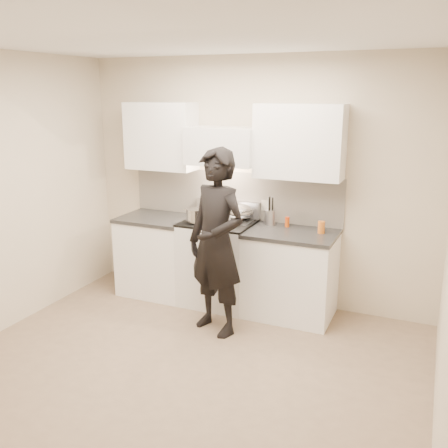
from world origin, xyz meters
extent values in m
plane|color=#887259|center=(0.00, 0.00, 0.00)|extent=(4.00, 4.00, 0.00)
cube|color=#C1B29A|center=(0.00, 1.75, 1.35)|extent=(4.00, 0.04, 2.70)
cube|color=#C1B29A|center=(0.00, -1.75, 1.35)|extent=(4.00, 0.04, 2.70)
cube|color=white|center=(0.00, 0.00, 2.69)|extent=(4.00, 3.50, 0.02)
cube|color=silver|center=(-0.25, 1.74, 1.19)|extent=(2.50, 0.02, 0.53)
cube|color=#BABAC1|center=(-0.30, 1.70, 1.03)|extent=(0.76, 0.08, 0.20)
cube|color=white|center=(-0.30, 1.55, 1.75)|extent=(0.76, 0.40, 0.40)
cylinder|color=#B0B0B3|center=(-0.30, 1.37, 1.57)|extent=(0.66, 0.02, 0.02)
cube|color=white|center=(0.53, 1.58, 1.83)|extent=(0.90, 0.33, 0.75)
cube|color=white|center=(-1.08, 1.58, 1.83)|extent=(0.80, 0.33, 0.75)
cube|color=#B9B6AA|center=(0.13, 1.73, 1.10)|extent=(0.08, 0.01, 0.12)
cube|color=white|center=(-0.30, 1.43, 0.46)|extent=(0.76, 0.65, 0.92)
cube|color=black|center=(-0.30, 1.43, 0.93)|extent=(0.76, 0.65, 0.02)
cube|color=silver|center=(-0.14, 1.54, 0.95)|extent=(0.36, 0.34, 0.01)
cylinder|color=#B0B0B3|center=(-0.30, 1.13, 0.78)|extent=(0.62, 0.02, 0.02)
cylinder|color=black|center=(-0.48, 1.28, 0.95)|extent=(0.18, 0.18, 0.01)
cylinder|color=black|center=(-0.12, 1.28, 0.95)|extent=(0.18, 0.18, 0.01)
cylinder|color=black|center=(-0.48, 1.57, 0.95)|extent=(0.18, 0.18, 0.01)
cylinder|color=black|center=(-0.12, 1.57, 0.95)|extent=(0.18, 0.18, 0.01)
cube|color=white|center=(0.53, 1.43, 0.44)|extent=(0.90, 0.65, 0.88)
cube|color=black|center=(0.53, 1.43, 0.90)|extent=(0.92, 0.67, 0.04)
cube|color=white|center=(-1.08, 1.43, 0.44)|extent=(0.80, 0.65, 0.88)
cube|color=black|center=(-1.08, 1.43, 0.90)|extent=(0.82, 0.67, 0.04)
ellipsoid|color=#B0B0B3|center=(-0.10, 1.56, 1.04)|extent=(0.31, 0.31, 0.17)
torus|color=#B0B0B3|center=(-0.10, 1.56, 1.08)|extent=(0.32, 0.32, 0.01)
ellipsoid|color=beige|center=(-0.10, 1.56, 1.03)|extent=(0.18, 0.18, 0.08)
cylinder|color=silver|center=(-0.14, 1.43, 1.14)|extent=(0.02, 0.23, 0.17)
cylinder|color=#B0B0B3|center=(-0.50, 1.28, 1.03)|extent=(0.21, 0.21, 0.14)
cube|color=#B0B0B3|center=(-0.63, 1.28, 1.08)|extent=(0.04, 0.02, 0.01)
cube|color=#B0B0B3|center=(-0.37, 1.28, 1.08)|extent=(0.04, 0.02, 0.01)
cylinder|color=#BABAC1|center=(0.24, 1.60, 1.00)|extent=(0.11, 0.11, 0.16)
cylinder|color=black|center=(0.26, 1.59, 1.08)|extent=(0.01, 0.01, 0.29)
cylinder|color=silver|center=(0.26, 1.61, 1.08)|extent=(0.01, 0.01, 0.29)
cylinder|color=#BABAC1|center=(0.24, 1.62, 1.08)|extent=(0.01, 0.01, 0.29)
cylinder|color=black|center=(0.22, 1.62, 1.08)|extent=(0.01, 0.01, 0.29)
cylinder|color=#BABAC1|center=(0.21, 1.60, 1.08)|extent=(0.01, 0.01, 0.29)
cylinder|color=silver|center=(0.21, 1.58, 1.08)|extent=(0.01, 0.01, 0.29)
cylinder|color=black|center=(0.23, 1.57, 1.08)|extent=(0.01, 0.01, 0.29)
cylinder|color=#BABAC1|center=(0.25, 1.57, 1.08)|extent=(0.01, 0.01, 0.29)
cylinder|color=#C5470B|center=(0.43, 1.59, 0.96)|extent=(0.05, 0.05, 0.08)
cylinder|color=red|center=(0.43, 1.59, 1.01)|extent=(0.05, 0.05, 0.03)
cylinder|color=#CB661D|center=(0.82, 1.50, 0.98)|extent=(0.07, 0.07, 0.12)
imported|color=black|center=(-0.04, 0.79, 0.91)|extent=(0.78, 0.64, 1.82)
camera|label=1|loc=(1.85, -3.38, 2.32)|focal=40.00mm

